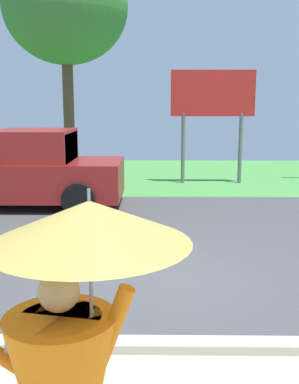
{
  "coord_description": "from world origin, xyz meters",
  "views": [
    {
      "loc": [
        -0.29,
        -6.51,
        2.56
      ],
      "look_at": [
        -0.4,
        1.0,
        1.1
      ],
      "focal_mm": 43.9,
      "sensor_mm": 36.0,
      "label": 1
    }
  ],
  "objects_px": {
    "monk_pedestrian": "(70,374)",
    "pickup_truck": "(17,171)",
    "roadside_billboard": "(213,102)",
    "tree_left_far": "(65,7)"
  },
  "relations": [
    {
      "from": "pickup_truck",
      "to": "roadside_billboard",
      "type": "bearing_deg",
      "value": 27.57
    },
    {
      "from": "roadside_billboard",
      "to": "tree_left_far",
      "type": "height_order",
      "value": "tree_left_far"
    },
    {
      "from": "monk_pedestrian",
      "to": "pickup_truck",
      "type": "xyz_separation_m",
      "value": [
        -2.96,
        9.07,
        -0.25
      ]
    },
    {
      "from": "pickup_truck",
      "to": "tree_left_far",
      "type": "bearing_deg",
      "value": 77.82
    },
    {
      "from": "pickup_truck",
      "to": "tree_left_far",
      "type": "relative_size",
      "value": 0.7
    },
    {
      "from": "monk_pedestrian",
      "to": "roadside_billboard",
      "type": "xyz_separation_m",
      "value": [
        2.21,
        12.5,
        1.43
      ]
    },
    {
      "from": "pickup_truck",
      "to": "roadside_billboard",
      "type": "height_order",
      "value": "roadside_billboard"
    },
    {
      "from": "monk_pedestrian",
      "to": "pickup_truck",
      "type": "distance_m",
      "value": 9.54
    },
    {
      "from": "tree_left_far",
      "to": "pickup_truck",
      "type": "bearing_deg",
      "value": -96.15
    },
    {
      "from": "tree_left_far",
      "to": "monk_pedestrian",
      "type": "bearing_deg",
      "value": -79.71
    }
  ]
}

